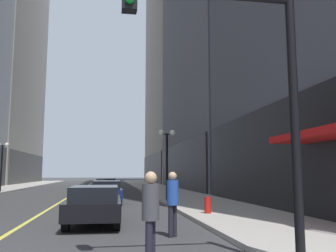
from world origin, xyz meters
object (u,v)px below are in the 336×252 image
Objects in this scene: car_black at (95,203)px; street_lamp_left_far at (2,156)px; car_navy at (106,191)px; pedestrian_in_blue_hoodie at (173,198)px; traffic_light_near_right at (241,69)px; pedestrian_with_orange_bag at (151,210)px; car_yellow at (106,185)px; fire_hydrant_right at (208,207)px; street_lamp_right_mid at (167,149)px.

street_lamp_left_far is at bearing 113.20° from car_black.
street_lamp_left_far reaches higher than car_navy.
pedestrian_in_blue_hoodie is 0.32× the size of traffic_light_near_right.
street_lamp_left_far is at bearing 110.69° from pedestrian_with_orange_bag.
fire_hydrant_right is (4.21, -16.99, -0.32)m from car_yellow.
pedestrian_with_orange_bag is (1.27, -6.15, 0.34)m from car_black.
street_lamp_right_mid is at bearing 79.70° from pedestrian_with_orange_bag.
street_lamp_left_far reaches higher than pedestrian_in_blue_hoodie.
street_lamp_left_far is at bearing 165.99° from car_yellow.
traffic_light_near_right is (1.65, -0.67, 2.68)m from pedestrian_with_orange_bag.
car_navy is at bearing -52.77° from street_lamp_left_far.
pedestrian_in_blue_hoodie is at bearing -64.80° from street_lamp_left_far.
car_black is 1.05× the size of car_navy.
pedestrian_with_orange_bag reaches higher than fire_hydrant_right.
pedestrian_in_blue_hoodie reaches higher than car_yellow.
car_yellow is 2.54× the size of pedestrian_with_orange_bag.
car_navy and car_yellow have the same top height.
fire_hydrant_right is (3.20, 7.48, -0.66)m from pedestrian_with_orange_bag.
car_black is 6.29m from pedestrian_with_orange_bag.
car_yellow is 1.04× the size of street_lamp_left_far.
car_navy reaches higher than fire_hydrant_right.
fire_hydrant_right is (13.30, -19.25, -2.86)m from street_lamp_left_far.
car_navy is 0.81× the size of traffic_light_near_right.
pedestrian_in_blue_hoodie is at bearing -84.64° from car_yellow.
car_black is 2.64× the size of pedestrian_in_blue_hoodie.
pedestrian_with_orange_bag is at bearing -113.17° from fire_hydrant_right.
car_black is at bearing -114.48° from street_lamp_right_mid.
car_black is at bearing 127.26° from pedestrian_in_blue_hoodie.
traffic_light_near_right is at bearing -80.19° from pedestrian_in_blue_hoodie.
pedestrian_with_orange_bag is at bearing -107.29° from pedestrian_in_blue_hoodie.
traffic_light_near_right is (2.57, -15.32, 3.02)m from car_navy.
car_yellow is 1.04× the size of street_lamp_right_mid.
car_navy is at bearing 119.86° from fire_hydrant_right.
pedestrian_in_blue_hoodie is (2.00, -21.29, 0.34)m from car_yellow.
car_navy is 15.39m from street_lamp_left_far.
car_yellow is at bearing -14.01° from street_lamp_left_far.
pedestrian_with_orange_bag is 28.66m from street_lamp_left_far.
traffic_light_near_right is 1.28× the size of street_lamp_right_mid.
pedestrian_in_blue_hoodie is (1.90, -11.47, 0.34)m from car_navy.
car_yellow is at bearing 89.18° from car_black.
traffic_light_near_right reaches higher than car_navy.
street_lamp_right_mid is at bearing 93.87° from fire_hydrant_right.
car_yellow is at bearing 111.15° from street_lamp_right_mid.
traffic_light_near_right reaches higher than pedestrian_with_orange_bag.
street_lamp_right_mid is (2.70, 14.87, 2.20)m from pedestrian_with_orange_bag.
street_lamp_right_mid reaches higher than pedestrian_with_orange_bag.
car_navy is at bearing -176.48° from street_lamp_right_mid.
pedestrian_in_blue_hoodie is at bearing -117.21° from fire_hydrant_right.
pedestrian_in_blue_hoodie is 0.41× the size of street_lamp_right_mid.
car_yellow is at bearing 103.92° from fire_hydrant_right.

